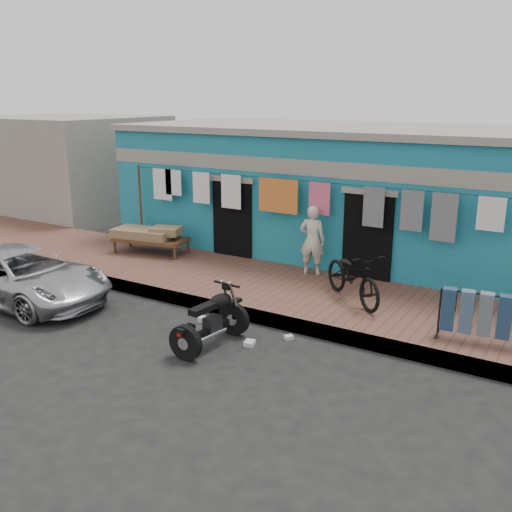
% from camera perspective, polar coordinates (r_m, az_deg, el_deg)
% --- Properties ---
extents(ground, '(80.00, 80.00, 0.00)m').
position_cam_1_polar(ground, '(9.73, -6.25, -9.29)').
color(ground, black).
rests_on(ground, ground).
extents(sidewalk, '(28.00, 3.00, 0.25)m').
position_cam_1_polar(sidewalk, '(12.01, 2.50, -3.60)').
color(sidewalk, brown).
rests_on(sidewalk, ground).
extents(curb, '(28.00, 0.10, 0.25)m').
position_cam_1_polar(curb, '(10.84, -1.25, -5.78)').
color(curb, gray).
rests_on(curb, ground).
extents(building, '(12.20, 5.20, 3.36)m').
position_cam_1_polar(building, '(15.14, 9.97, 6.34)').
color(building, '#1E7086').
rests_on(building, ground).
extents(neighbor_left, '(6.00, 5.00, 3.40)m').
position_cam_1_polar(neighbor_left, '(21.70, -18.38, 8.62)').
color(neighbor_left, '#9E9384').
rests_on(neighbor_left, ground).
extents(clothesline, '(10.06, 0.06, 2.10)m').
position_cam_1_polar(clothesline, '(12.80, 3.93, 5.47)').
color(clothesline, brown).
rests_on(clothesline, sidewalk).
extents(car, '(4.09, 1.95, 1.14)m').
position_cam_1_polar(car, '(12.60, -22.39, -1.76)').
color(car, '#B7B7BC').
rests_on(car, ground).
extents(seated_person, '(0.62, 0.48, 1.55)m').
position_cam_1_polar(seated_person, '(12.61, 5.65, 1.57)').
color(seated_person, beige).
rests_on(seated_person, sidewalk).
extents(bicycle, '(1.93, 1.72, 1.24)m').
position_cam_1_polar(bicycle, '(11.09, 9.72, -1.42)').
color(bicycle, black).
rests_on(bicycle, sidewalk).
extents(motorcycle, '(0.81, 1.66, 1.01)m').
position_cam_1_polar(motorcycle, '(9.62, -4.56, -6.25)').
color(motorcycle, black).
rests_on(motorcycle, ground).
extents(charpoy, '(2.28, 1.63, 0.66)m').
position_cam_1_polar(charpoy, '(14.64, -10.45, 1.57)').
color(charpoy, brown).
rests_on(charpoy, sidewalk).
extents(jeans_rack, '(1.87, 0.77, 0.86)m').
position_cam_1_polar(jeans_rack, '(9.90, 22.76, -5.76)').
color(jeans_rack, black).
rests_on(jeans_rack, sidewalk).
extents(litter_a, '(0.23, 0.20, 0.09)m').
position_cam_1_polar(litter_a, '(10.82, -5.20, -6.34)').
color(litter_a, silver).
rests_on(litter_a, ground).
extents(litter_b, '(0.17, 0.18, 0.07)m').
position_cam_1_polar(litter_b, '(10.05, 3.28, -8.13)').
color(litter_b, silver).
rests_on(litter_b, ground).
extents(litter_c, '(0.20, 0.23, 0.08)m').
position_cam_1_polar(litter_c, '(9.81, -0.65, -8.72)').
color(litter_c, silver).
rests_on(litter_c, ground).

